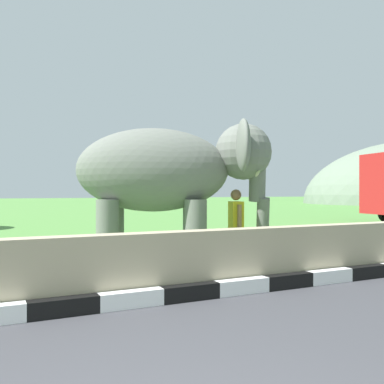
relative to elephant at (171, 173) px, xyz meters
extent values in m
cube|color=black|center=(-2.50, -2.38, -1.87)|extent=(0.90, 0.20, 0.24)
cube|color=white|center=(-1.60, -2.38, -1.87)|extent=(0.90, 0.20, 0.24)
cube|color=black|center=(-0.70, -2.38, -1.87)|extent=(0.90, 0.20, 0.24)
cube|color=white|center=(0.20, -2.38, -1.87)|extent=(0.90, 0.20, 0.24)
cube|color=black|center=(1.10, -2.38, -1.87)|extent=(0.90, 0.20, 0.24)
cube|color=white|center=(2.00, -2.38, -1.87)|extent=(0.90, 0.20, 0.24)
cube|color=black|center=(2.90, -2.38, -1.87)|extent=(0.90, 0.20, 0.24)
cube|color=tan|center=(-0.60, -2.08, -1.49)|extent=(28.00, 0.36, 1.00)
cylinder|color=slate|center=(0.62, 0.23, -1.26)|extent=(0.44, 0.44, 1.45)
cylinder|color=slate|center=(0.28, -0.60, -1.26)|extent=(0.44, 0.44, 1.45)
cylinder|color=slate|center=(-0.94, 0.88, -1.26)|extent=(0.44, 0.44, 1.45)
cylinder|color=slate|center=(-1.29, 0.06, -1.26)|extent=(0.44, 0.44, 1.45)
ellipsoid|color=slate|center=(-0.33, 0.14, 0.06)|extent=(3.48, 2.68, 1.70)
sphere|color=slate|center=(1.39, -0.58, 0.44)|extent=(1.16, 1.16, 1.16)
ellipsoid|color=#D84C8C|center=(1.66, -0.70, 0.59)|extent=(0.58, 0.73, 0.44)
ellipsoid|color=slate|center=(1.56, 0.19, 0.49)|extent=(0.57, 0.92, 1.00)
ellipsoid|color=slate|center=(0.95, -1.25, 0.49)|extent=(0.57, 0.92, 1.00)
cylinder|color=slate|center=(1.66, -0.70, -0.11)|extent=(0.48, 0.53, 0.98)
cylinder|color=slate|center=(1.76, -0.74, -0.91)|extent=(0.38, 0.44, 0.83)
cone|color=beige|center=(1.71, -0.42, -0.01)|extent=(0.35, 0.58, 0.22)
cone|color=beige|center=(1.49, -0.93, -0.01)|extent=(0.35, 0.58, 0.22)
cylinder|color=navy|center=(1.40, -0.23, -1.58)|extent=(0.15, 0.15, 0.82)
cylinder|color=navy|center=(1.34, -0.42, -1.58)|extent=(0.15, 0.15, 0.82)
cube|color=yellow|center=(1.37, -0.32, -0.88)|extent=(0.34, 0.45, 0.58)
cylinder|color=#9E7251|center=(1.44, -0.07, -0.91)|extent=(0.11, 0.12, 0.52)
cylinder|color=#9E7251|center=(1.30, -0.57, -0.91)|extent=(0.11, 0.12, 0.52)
sphere|color=#9E7251|center=(1.37, -0.32, -0.45)|extent=(0.23, 0.23, 0.23)
camera|label=1|loc=(-3.38, -7.98, -0.38)|focal=39.62mm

